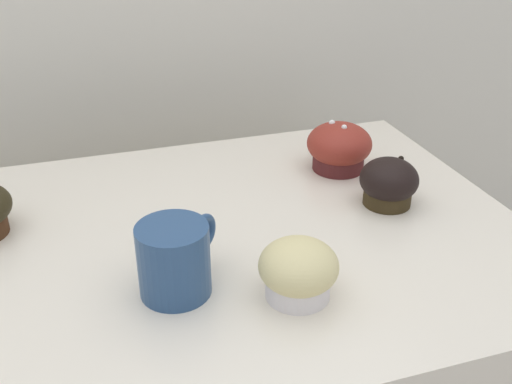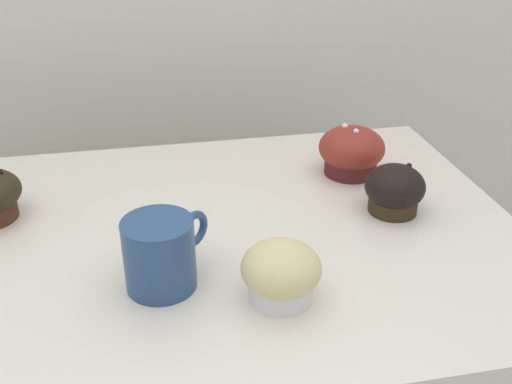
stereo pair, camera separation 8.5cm
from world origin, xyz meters
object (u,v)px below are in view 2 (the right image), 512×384
at_px(muffin_back_right, 394,190).
at_px(muffin_front_left, 281,273).
at_px(muffin_front_center, 351,151).
at_px(coffee_cup, 161,252).

distance_m(muffin_back_right, muffin_front_left, 0.27).
distance_m(muffin_front_center, muffin_back_right, 0.14).
xyz_separation_m(muffin_front_left, coffee_cup, (-0.13, 0.05, 0.01)).
height_order(muffin_front_center, coffee_cup, coffee_cup).
xyz_separation_m(muffin_front_center, muffin_back_right, (0.02, -0.14, -0.00)).
xyz_separation_m(muffin_front_center, muffin_front_left, (-0.19, -0.30, -0.00)).
xyz_separation_m(muffin_back_right, coffee_cup, (-0.35, -0.12, 0.01)).
relative_size(muffin_front_center, muffin_back_right, 1.24).
bearing_deg(muffin_back_right, muffin_front_left, -141.29).
height_order(muffin_front_left, coffee_cup, coffee_cup).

